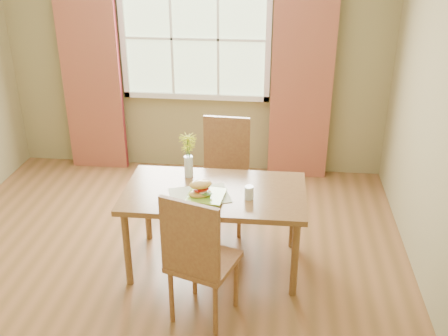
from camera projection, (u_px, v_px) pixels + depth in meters
name	position (u px, v px, depth m)	size (l,w,h in m)	color
room	(156.00, 110.00, 3.94)	(4.24, 3.84, 2.74)	brown
window	(195.00, 39.00, 5.56)	(1.62, 0.06, 1.32)	beige
curtain_left	(91.00, 75.00, 5.76)	(0.65, 0.08, 2.20)	maroon
curtain_right	(302.00, 81.00, 5.53)	(0.65, 0.08, 2.20)	maroon
dining_table	(215.00, 199.00, 4.18)	(1.45, 0.82, 0.70)	brown
chair_near	(198.00, 256.00, 3.58)	(0.55, 0.55, 1.04)	brown
chair_far	(225.00, 168.00, 4.85)	(0.45, 0.45, 1.03)	brown
placemat	(200.00, 195.00, 4.07)	(0.45, 0.33, 0.01)	beige
plate	(206.00, 197.00, 4.03)	(0.28, 0.28, 0.01)	#7FB72D
croissant_sandwich	(201.00, 189.00, 4.00)	(0.21, 0.18, 0.13)	gold
water_glass	(249.00, 193.00, 4.01)	(0.07, 0.07, 0.11)	silver
flower_vase	(188.00, 151.00, 4.28)	(0.15, 0.15, 0.37)	silver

